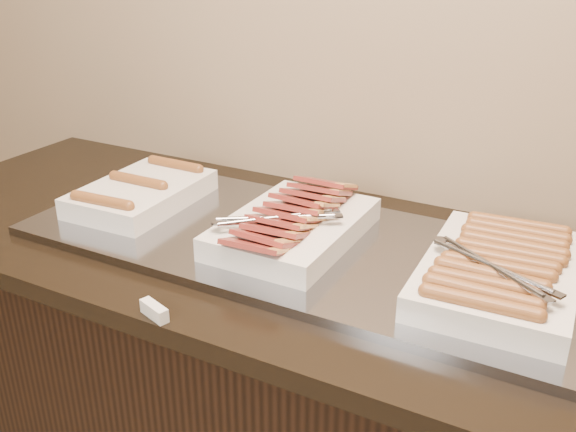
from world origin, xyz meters
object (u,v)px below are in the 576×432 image
at_px(dish_left, 142,193).
at_px(dish_right, 500,271).
at_px(counter, 293,411).
at_px(dish_center, 293,224).
at_px(warming_tray, 298,244).

height_order(dish_left, dish_right, dish_right).
bearing_deg(counter, dish_center, -115.67).
distance_m(warming_tray, dish_left, 0.43).
bearing_deg(dish_center, counter, 64.39).
bearing_deg(dish_right, warming_tray, 177.52).
xyz_separation_m(counter, dish_right, (0.43, -0.00, 0.50)).
bearing_deg(dish_left, warming_tray, -1.85).
distance_m(counter, dish_left, 0.65).
relative_size(dish_left, dish_right, 0.83).
bearing_deg(warming_tray, dish_center, -163.22).
distance_m(warming_tray, dish_center, 0.05).
bearing_deg(warming_tray, dish_left, 180.00).
bearing_deg(warming_tray, counter, 180.00).
height_order(warming_tray, dish_right, dish_right).
relative_size(warming_tray, dish_center, 3.02).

